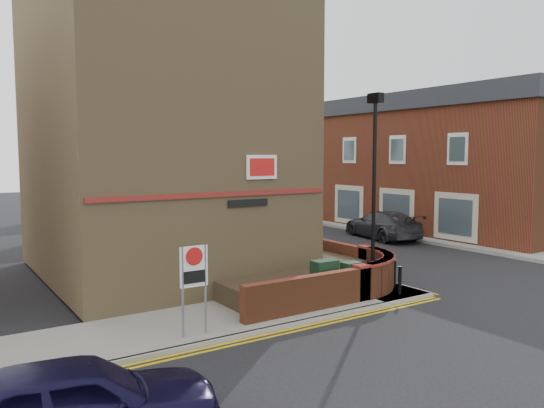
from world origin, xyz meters
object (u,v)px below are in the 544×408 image
(silver_car_near, at_px, (217,221))
(zone_sign, at_px, (194,274))
(lamppost, at_px, (374,191))
(navy_hatchback, at_px, (77,405))
(utility_cabinet_large, at_px, (325,280))

(silver_car_near, bearing_deg, zone_sign, -124.92)
(lamppost, relative_size, zone_sign, 2.86)
(lamppost, distance_m, silver_car_near, 15.07)
(zone_sign, distance_m, silver_car_near, 17.68)
(silver_car_near, bearing_deg, navy_hatchback, -128.52)
(navy_hatchback, bearing_deg, utility_cabinet_large, -53.84)
(navy_hatchback, xyz_separation_m, silver_car_near, (12.22, 18.89, -0.04))
(utility_cabinet_large, bearing_deg, navy_hatchback, -152.57)
(zone_sign, bearing_deg, utility_cabinet_large, 9.69)
(navy_hatchback, distance_m, silver_car_near, 22.50)
(lamppost, distance_m, zone_sign, 6.85)
(utility_cabinet_large, distance_m, navy_hatchback, 9.33)
(lamppost, xyz_separation_m, utility_cabinet_large, (-1.90, 0.10, -2.62))
(lamppost, height_order, utility_cabinet_large, lamppost)
(navy_hatchback, bearing_deg, lamppost, -58.86)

